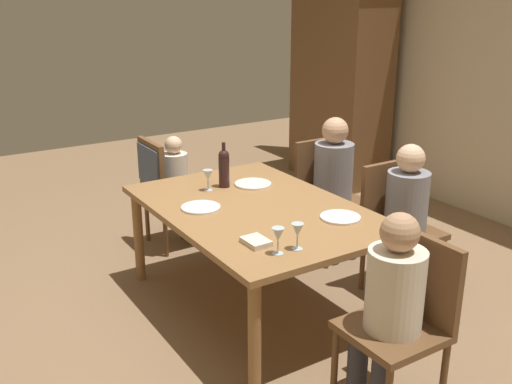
# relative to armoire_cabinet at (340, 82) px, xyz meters

# --- Properties ---
(ground_plane) EXTENTS (10.00, 10.00, 0.00)m
(ground_plane) POSITION_rel_armoire_cabinet_xyz_m (1.97, -2.33, -1.10)
(ground_plane) COLOR #846647
(armoire_cabinet) EXTENTS (1.18, 0.62, 2.18)m
(armoire_cabinet) POSITION_rel_armoire_cabinet_xyz_m (0.00, 0.00, 0.00)
(armoire_cabinet) COLOR brown
(armoire_cabinet) RESTS_ON ground_plane
(dining_table) EXTENTS (1.73, 1.17, 0.72)m
(dining_table) POSITION_rel_armoire_cabinet_xyz_m (1.97, -2.33, -0.45)
(dining_table) COLOR olive
(dining_table) RESTS_ON ground_plane
(chair_far_left) EXTENTS (0.44, 0.44, 0.92)m
(chair_far_left) POSITION_rel_armoire_cabinet_xyz_m (1.49, -1.37, -0.56)
(chair_far_left) COLOR brown
(chair_far_left) RESTS_ON ground_plane
(chair_far_right) EXTENTS (0.44, 0.44, 0.92)m
(chair_far_right) POSITION_rel_armoire_cabinet_xyz_m (2.27, -1.37, -0.56)
(chair_far_right) COLOR brown
(chair_far_right) RESTS_ON ground_plane
(chair_right_end) EXTENTS (0.44, 0.44, 0.92)m
(chair_right_end) POSITION_rel_armoire_cabinet_xyz_m (3.21, -2.25, -0.56)
(chair_right_end) COLOR brown
(chair_right_end) RESTS_ON ground_plane
(chair_left_end) EXTENTS (0.44, 0.46, 0.92)m
(chair_left_end) POSITION_rel_armoire_cabinet_xyz_m (0.72, -2.46, -0.50)
(chair_left_end) COLOR brown
(chair_left_end) RESTS_ON ground_plane
(person_woman_host) EXTENTS (0.35, 0.31, 1.13)m
(person_woman_host) POSITION_rel_armoire_cabinet_xyz_m (1.60, -1.37, -0.44)
(person_woman_host) COLOR #33333D
(person_woman_host) RESTS_ON ground_plane
(person_man_bearded) EXTENTS (0.33, 0.29, 1.09)m
(person_man_bearded) POSITION_rel_armoire_cabinet_xyz_m (2.38, -1.37, -0.46)
(person_man_bearded) COLOR #33333D
(person_man_bearded) RESTS_ON ground_plane
(person_man_guest) EXTENTS (0.28, 0.32, 1.08)m
(person_man_guest) POSITION_rel_armoire_cabinet_xyz_m (3.21, -2.36, -0.47)
(person_man_guest) COLOR #33333D
(person_man_guest) RESTS_ON ground_plane
(person_child_small) EXTENTS (0.22, 0.25, 0.94)m
(person_child_small) POSITION_rel_armoire_cabinet_xyz_m (0.72, -2.31, -0.54)
(person_child_small) COLOR #33333D
(person_child_small) RESTS_ON ground_plane
(wine_bottle_tall_green) EXTENTS (0.08, 0.08, 0.32)m
(wine_bottle_tall_green) POSITION_rel_armoire_cabinet_xyz_m (1.50, -2.31, -0.23)
(wine_bottle_tall_green) COLOR black
(wine_bottle_tall_green) RESTS_ON dining_table
(wine_glass_near_left) EXTENTS (0.07, 0.07, 0.15)m
(wine_glass_near_left) POSITION_rel_armoire_cabinet_xyz_m (1.51, -2.44, -0.27)
(wine_glass_near_left) COLOR silver
(wine_glass_near_left) RESTS_ON dining_table
(wine_glass_centre) EXTENTS (0.07, 0.07, 0.15)m
(wine_glass_centre) POSITION_rel_armoire_cabinet_xyz_m (2.64, -2.50, -0.27)
(wine_glass_centre) COLOR silver
(wine_glass_centre) RESTS_ON dining_table
(wine_glass_near_right) EXTENTS (0.07, 0.07, 0.15)m
(wine_glass_near_right) POSITION_rel_armoire_cabinet_xyz_m (2.64, -2.62, -0.27)
(wine_glass_near_right) COLOR silver
(wine_glass_near_right) RESTS_ON dining_table
(dinner_plate_host) EXTENTS (0.25, 0.25, 0.01)m
(dinner_plate_host) POSITION_rel_armoire_cabinet_xyz_m (1.81, -2.65, -0.37)
(dinner_plate_host) COLOR white
(dinner_plate_host) RESTS_ON dining_table
(dinner_plate_guest_left) EXTENTS (0.25, 0.25, 0.01)m
(dinner_plate_guest_left) POSITION_rel_armoire_cabinet_xyz_m (2.42, -2.01, -0.37)
(dinner_plate_guest_left) COLOR white
(dinner_plate_guest_left) RESTS_ON dining_table
(dinner_plate_guest_right) EXTENTS (0.26, 0.26, 0.01)m
(dinner_plate_guest_right) POSITION_rel_armoire_cabinet_xyz_m (1.58, -2.11, -0.37)
(dinner_plate_guest_right) COLOR white
(dinner_plate_guest_right) RESTS_ON dining_table
(folded_napkin) EXTENTS (0.16, 0.12, 0.03)m
(folded_napkin) POSITION_rel_armoire_cabinet_xyz_m (2.47, -2.65, -0.36)
(folded_napkin) COLOR beige
(folded_napkin) RESTS_ON dining_table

